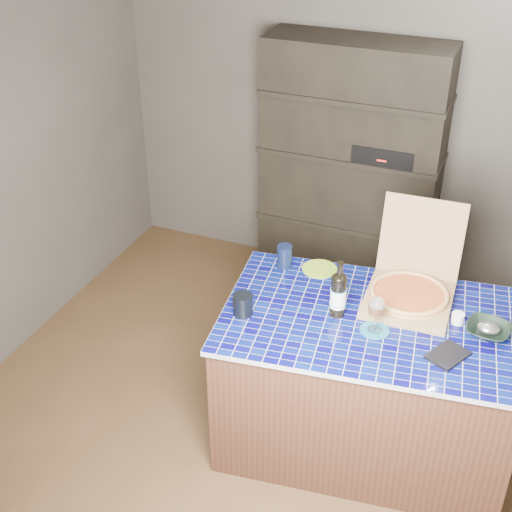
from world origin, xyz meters
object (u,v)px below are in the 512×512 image
at_px(dvd_case, 448,355).
at_px(bowl, 488,330).
at_px(mead_bottle, 338,294).
at_px(wine_glass, 377,308).
at_px(pizza_box, 410,291).
at_px(kitchen_island, 365,380).

height_order(dvd_case, bowl, bowl).
xyz_separation_m(mead_bottle, dvd_case, (0.58, -0.13, -0.12)).
bearing_deg(mead_bottle, wine_glass, -16.76).
xyz_separation_m(pizza_box, mead_bottle, (-0.31, -0.25, 0.06)).
bearing_deg(bowl, kitchen_island, -171.47).
bearing_deg(kitchen_island, pizza_box, 50.13).
distance_m(dvd_case, bowl, 0.28).
bearing_deg(wine_glass, kitchen_island, 111.14).
bearing_deg(dvd_case, wine_glass, -163.23).
height_order(kitchen_island, wine_glass, wine_glass).
bearing_deg(mead_bottle, dvd_case, -12.31).
distance_m(wine_glass, dvd_case, 0.39).
height_order(wine_glass, bowl, wine_glass).
height_order(kitchen_island, mead_bottle, mead_bottle).
distance_m(pizza_box, bowl, 0.44).
relative_size(pizza_box, dvd_case, 2.81).
bearing_deg(wine_glass, mead_bottle, 163.24).
xyz_separation_m(kitchen_island, pizza_box, (0.14, 0.22, 0.48)).
bearing_deg(bowl, wine_glass, -160.86).
distance_m(mead_bottle, wine_glass, 0.22).
xyz_separation_m(kitchen_island, mead_bottle, (-0.17, -0.03, 0.53)).
bearing_deg(kitchen_island, wine_glass, -76.03).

